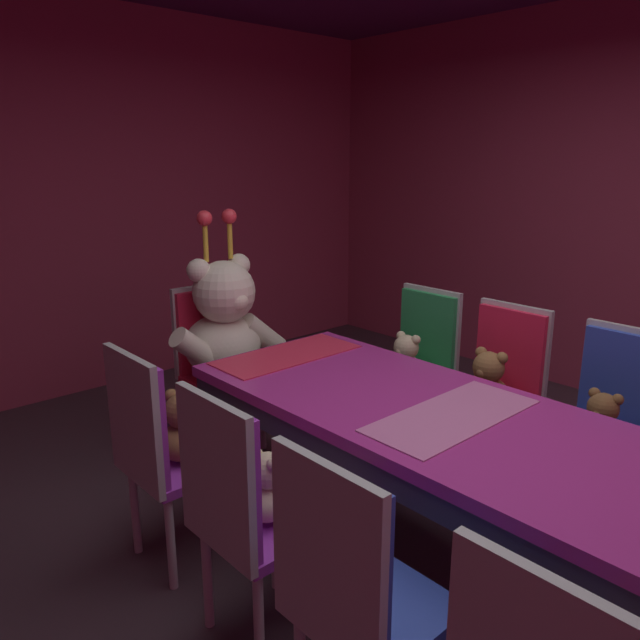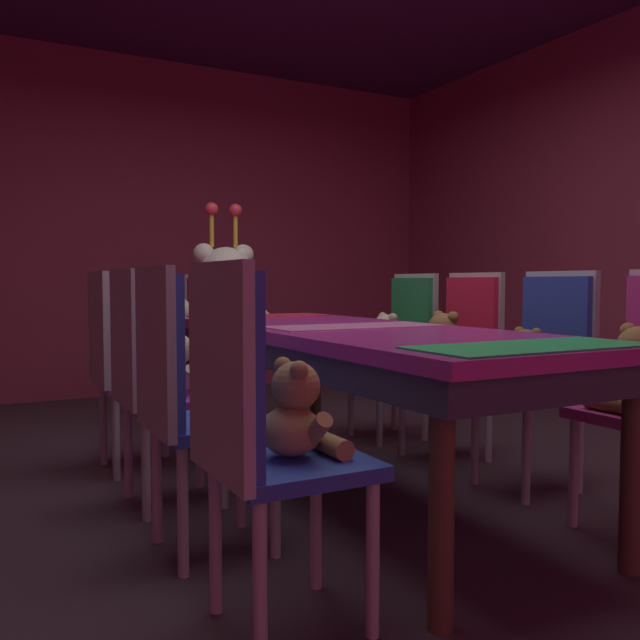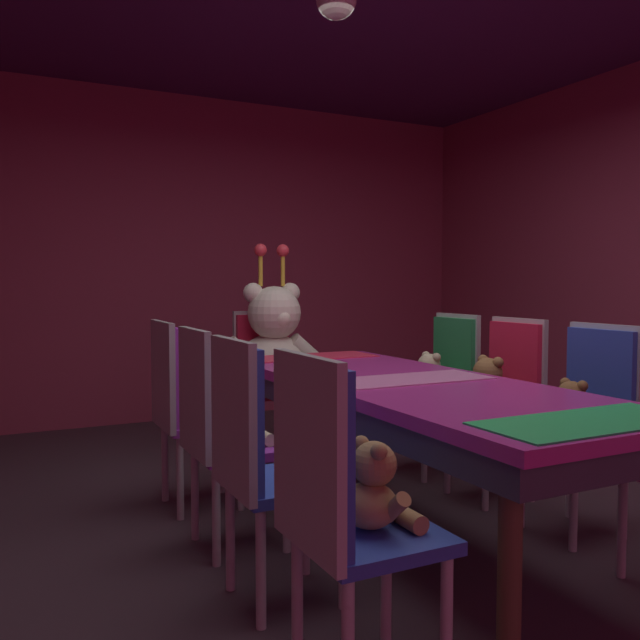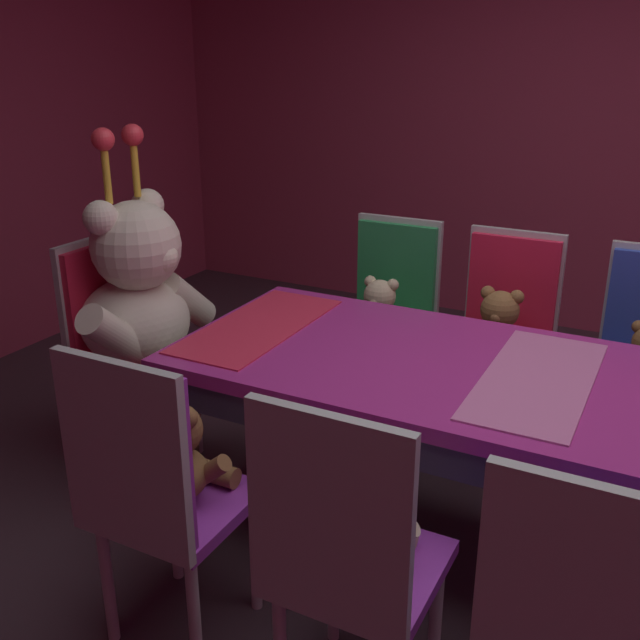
# 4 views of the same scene
# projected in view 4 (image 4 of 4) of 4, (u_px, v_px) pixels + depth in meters

# --- Properties ---
(ground_plane) EXTENTS (7.90, 7.90, 0.00)m
(ground_plane) POSITION_uv_depth(u_px,v_px,m) (515.00, 572.00, 2.55)
(ground_plane) COLOR #3F2D38
(banquet_table) EXTENTS (0.90, 2.41, 0.75)m
(banquet_table) POSITION_uv_depth(u_px,v_px,m) (535.00, 405.00, 2.32)
(banquet_table) COLOR #B22D8C
(banquet_table) RESTS_ON ground_plane
(chair_left_1) EXTENTS (0.42, 0.41, 0.98)m
(chair_left_1) POSITION_uv_depth(u_px,v_px,m) (581.00, 629.00, 1.50)
(chair_left_1) COLOR #2D47B2
(chair_left_1) RESTS_ON ground_plane
(chair_left_2) EXTENTS (0.42, 0.41, 0.98)m
(chair_left_2) POSITION_uv_depth(u_px,v_px,m) (342.00, 545.00, 1.76)
(chair_left_2) COLOR purple
(chair_left_2) RESTS_ON ground_plane
(teddy_left_2) EXTENTS (0.22, 0.28, 0.27)m
(teddy_left_2) POSITION_uv_depth(u_px,v_px,m) (366.00, 521.00, 1.88)
(teddy_left_2) COLOR beige
(teddy_left_2) RESTS_ON chair_left_2
(chair_left_3) EXTENTS (0.42, 0.41, 0.98)m
(chair_left_3) POSITION_uv_depth(u_px,v_px,m) (147.00, 480.00, 2.02)
(chair_left_3) COLOR purple
(chair_left_3) RESTS_ON ground_plane
(teddy_left_3) EXTENTS (0.25, 0.33, 0.31)m
(teddy_left_3) POSITION_uv_depth(u_px,v_px,m) (180.00, 457.00, 2.14)
(teddy_left_3) COLOR brown
(teddy_left_3) RESTS_ON chair_left_3
(chair_right_2) EXTENTS (0.42, 0.41, 0.98)m
(chair_right_2) POSITION_uv_depth(u_px,v_px,m) (506.00, 321.00, 3.19)
(chair_right_2) COLOR red
(chair_right_2) RESTS_ON ground_plane
(teddy_right_2) EXTENTS (0.27, 0.34, 0.32)m
(teddy_right_2) POSITION_uv_depth(u_px,v_px,m) (498.00, 332.00, 3.06)
(teddy_right_2) COLOR olive
(teddy_right_2) RESTS_ON chair_right_2
(chair_right_3) EXTENTS (0.42, 0.41, 0.98)m
(chair_right_3) POSITION_uv_depth(u_px,v_px,m) (391.00, 302.00, 3.42)
(chair_right_3) COLOR #268C4C
(chair_right_3) RESTS_ON ground_plane
(teddy_right_3) EXTENTS (0.24, 0.31, 0.29)m
(teddy_right_3) POSITION_uv_depth(u_px,v_px,m) (379.00, 314.00, 3.30)
(teddy_right_3) COLOR beige
(teddy_right_3) RESTS_ON chair_right_3
(throne_chair) EXTENTS (0.41, 0.42, 0.98)m
(throne_chair) POSITION_uv_depth(u_px,v_px,m) (114.00, 329.00, 3.09)
(throne_chair) COLOR red
(throne_chair) RESTS_ON ground_plane
(king_teddy_bear) EXTENTS (0.76, 0.59, 0.98)m
(king_teddy_bear) POSITION_uv_depth(u_px,v_px,m) (143.00, 296.00, 2.96)
(king_teddy_bear) COLOR silver
(king_teddy_bear) RESTS_ON throne_chair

